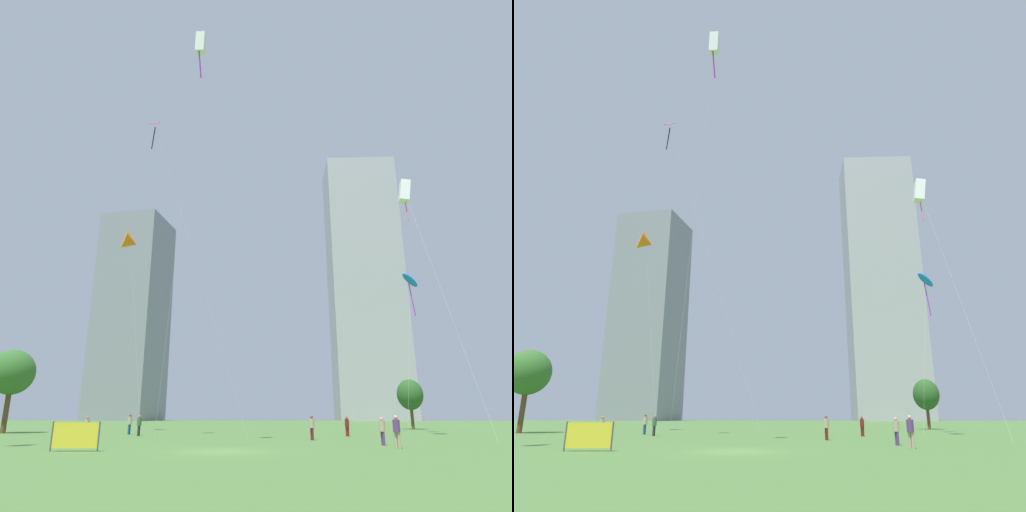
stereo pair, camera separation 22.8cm
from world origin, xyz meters
The scene contains 18 objects.
ground centered at (0.00, 0.00, 0.00)m, with size 280.00×280.00×0.00m, color #4C7538.
person_standing_0 centered at (-12.05, 20.86, 1.06)m, with size 0.41×0.41×1.83m.
person_standing_1 centered at (9.27, 2.96, 1.00)m, with size 0.38×0.38×1.73m.
person_standing_2 centered at (8.06, 18.56, 0.93)m, with size 0.36×0.36×1.62m.
person_standing_3 centered at (-11.52, 10.08, 0.96)m, with size 0.37×0.37×1.66m.
person_standing_4 centered at (-10.06, 17.61, 1.00)m, with size 0.38×0.38×1.72m.
person_standing_5 centered at (8.94, 5.78, 0.93)m, with size 0.36×0.36×1.61m.
person_standing_6 centered at (4.84, 11.66, 0.99)m, with size 0.38×0.38×1.71m.
kite_flying_0 centered at (-9.44, 13.93, 28.48)m, with size 9.77×3.68×29.73m.
kite_flying_1 centered at (16.23, 24.71, 15.40)m, with size 3.63×4.22×16.23m.
kite_flying_3 centered at (-16.28, 27.99, 22.05)m, with size 4.34×3.01×23.34m.
kite_flying_4 centered at (-2.95, 3.81, 29.11)m, with size 3.55×5.54×30.12m.
kite_flying_5 centered at (14.48, 16.11, 21.77)m, with size 3.31×6.99×23.03m.
park_tree_0 centered at (18.39, 39.82, 4.22)m, with size 3.31×3.31×6.17m.
park_tree_1 centered at (-25.59, 22.62, 5.92)m, with size 4.55×4.55×8.25m.
distant_highrise_0 centered at (28.54, 137.20, 45.29)m, with size 24.12×17.66×90.59m, color #A8A8AD.
distant_highrise_1 centered at (-52.65, 132.56, 34.82)m, with size 20.34×20.82×69.63m, color gray.
event_banner centered at (-7.42, -0.63, 0.75)m, with size 2.42×0.32×1.42m.
Camera 1 is at (3.87, -25.33, 1.74)m, focal length 33.16 mm.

